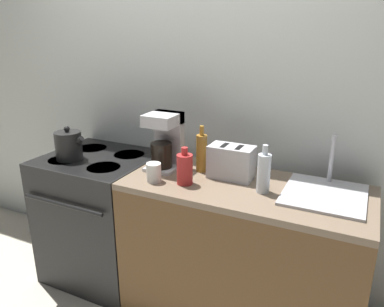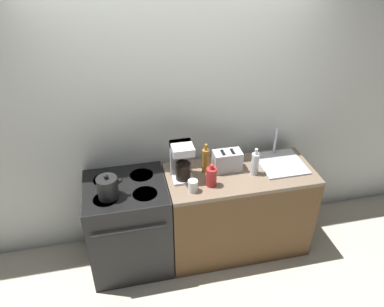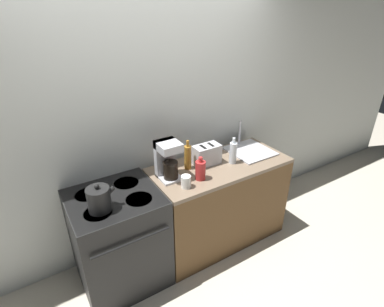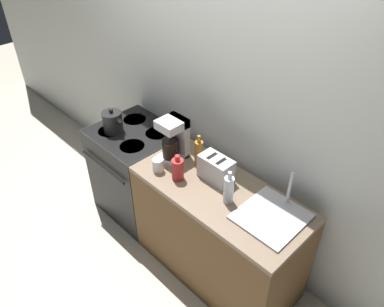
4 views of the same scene
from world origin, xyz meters
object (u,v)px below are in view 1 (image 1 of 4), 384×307
(stove, at_px, (102,215))
(bottle_clear, at_px, (264,173))
(coffee_maker, at_px, (165,140))
(bottle_red, at_px, (185,169))
(bottle_amber, at_px, (202,152))
(toaster, at_px, (231,162))
(kettle, at_px, (69,145))
(cup_white, at_px, (154,172))

(stove, xyz_separation_m, bottle_clear, (1.16, -0.06, 0.55))
(coffee_maker, height_order, bottle_red, coffee_maker)
(stove, bearing_deg, bottle_red, -11.15)
(bottle_amber, bearing_deg, coffee_maker, -169.70)
(toaster, height_order, bottle_amber, bottle_amber)
(toaster, distance_m, bottle_amber, 0.20)
(coffee_maker, relative_size, bottle_clear, 1.32)
(kettle, relative_size, bottle_red, 1.06)
(kettle, xyz_separation_m, toaster, (1.07, 0.16, 0.00))
(toaster, bearing_deg, bottle_clear, -27.47)
(kettle, relative_size, bottle_clear, 0.86)
(bottle_amber, bearing_deg, toaster, -5.69)
(coffee_maker, bearing_deg, toaster, 2.90)
(kettle, bearing_deg, coffee_maker, 12.57)
(kettle, bearing_deg, bottle_red, -2.08)
(coffee_maker, bearing_deg, stove, -176.61)
(stove, distance_m, coffee_maker, 0.80)
(coffee_maker, bearing_deg, bottle_clear, -8.30)
(bottle_clear, height_order, bottle_red, bottle_clear)
(kettle, distance_m, bottle_red, 0.87)
(bottle_clear, bearing_deg, bottle_red, -169.08)
(bottle_amber, bearing_deg, bottle_clear, -17.87)
(toaster, bearing_deg, cup_white, -147.05)
(bottle_clear, distance_m, cup_white, 0.61)
(bottle_clear, relative_size, bottle_red, 1.23)
(bottle_red, xyz_separation_m, cup_white, (-0.17, -0.05, -0.04))
(toaster, height_order, coffee_maker, coffee_maker)
(bottle_amber, bearing_deg, stove, -174.48)
(stove, relative_size, toaster, 3.53)
(bottle_clear, distance_m, bottle_amber, 0.44)
(kettle, height_order, coffee_maker, coffee_maker)
(cup_white, bearing_deg, bottle_amber, 55.90)
(kettle, relative_size, coffee_maker, 0.65)
(stove, bearing_deg, coffee_maker, 3.39)
(toaster, xyz_separation_m, bottle_red, (-0.20, -0.20, -0.01))
(stove, bearing_deg, bottle_clear, -3.14)
(stove, xyz_separation_m, coffee_maker, (0.51, 0.03, 0.62))
(stove, distance_m, bottle_amber, 0.93)
(kettle, distance_m, cup_white, 0.70)
(kettle, relative_size, cup_white, 2.09)
(bottle_amber, relative_size, cup_white, 2.63)
(toaster, relative_size, bottle_amber, 0.90)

